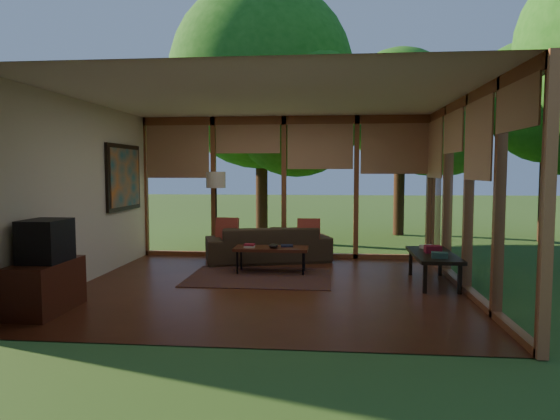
# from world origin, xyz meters

# --- Properties ---
(floor) EXTENTS (5.50, 5.50, 0.00)m
(floor) POSITION_xyz_m (0.00, 0.00, 0.00)
(floor) COLOR #562716
(floor) RESTS_ON ground
(ceiling) EXTENTS (5.50, 5.50, 0.00)m
(ceiling) POSITION_xyz_m (0.00, 0.00, 2.70)
(ceiling) COLOR white
(ceiling) RESTS_ON ground
(wall_left) EXTENTS (0.04, 5.00, 2.70)m
(wall_left) POSITION_xyz_m (-2.75, 0.00, 1.35)
(wall_left) COLOR beige
(wall_left) RESTS_ON ground
(wall_front) EXTENTS (5.50, 0.04, 2.70)m
(wall_front) POSITION_xyz_m (0.00, -2.50, 1.35)
(wall_front) COLOR beige
(wall_front) RESTS_ON ground
(window_wall_back) EXTENTS (5.50, 0.12, 2.70)m
(window_wall_back) POSITION_xyz_m (0.00, 2.50, 1.35)
(window_wall_back) COLOR brown
(window_wall_back) RESTS_ON ground
(window_wall_right) EXTENTS (0.12, 5.00, 2.70)m
(window_wall_right) POSITION_xyz_m (2.75, 0.00, 1.35)
(window_wall_right) COLOR brown
(window_wall_right) RESTS_ON ground
(tree_nw) EXTENTS (4.31, 4.31, 6.02)m
(tree_nw) POSITION_xyz_m (-0.73, 4.75, 3.86)
(tree_nw) COLOR #3C2215
(tree_nw) RESTS_ON ground
(tree_ne) EXTENTS (3.01, 3.01, 4.81)m
(tree_ne) POSITION_xyz_m (2.68, 6.25, 3.29)
(tree_ne) COLOR #3C2215
(tree_ne) RESTS_ON ground
(tree_far) EXTENTS (2.81, 2.81, 4.66)m
(tree_far) POSITION_xyz_m (5.45, 5.19, 3.24)
(tree_far) COLOR #3C2215
(tree_far) RESTS_ON ground
(rug) EXTENTS (2.22, 1.57, 0.01)m
(rug) POSITION_xyz_m (-0.21, 0.61, 0.01)
(rug) COLOR brown
(rug) RESTS_ON floor
(sofa) EXTENTS (2.40, 1.50, 0.65)m
(sofa) POSITION_xyz_m (-0.25, 2.00, 0.33)
(sofa) COLOR #3B2C1D
(sofa) RESTS_ON floor
(pillow_left) EXTENTS (0.41, 0.22, 0.43)m
(pillow_left) POSITION_xyz_m (-1.00, 1.95, 0.59)
(pillow_left) COLOR maroon
(pillow_left) RESTS_ON sofa
(pillow_right) EXTENTS (0.41, 0.22, 0.43)m
(pillow_right) POSITION_xyz_m (0.50, 1.95, 0.59)
(pillow_right) COLOR maroon
(pillow_right) RESTS_ON sofa
(ct_book_lower) EXTENTS (0.19, 0.15, 0.03)m
(ct_book_lower) POSITION_xyz_m (-0.42, 0.92, 0.44)
(ct_book_lower) COLOR beige
(ct_book_lower) RESTS_ON coffee_table
(ct_book_upper) EXTENTS (0.17, 0.13, 0.03)m
(ct_book_upper) POSITION_xyz_m (-0.42, 0.92, 0.47)
(ct_book_upper) COLOR maroon
(ct_book_upper) RESTS_ON coffee_table
(ct_book_side) EXTENTS (0.21, 0.17, 0.03)m
(ct_book_side) POSITION_xyz_m (0.18, 1.05, 0.44)
(ct_book_side) COLOR black
(ct_book_side) RESTS_ON coffee_table
(ct_bowl) EXTENTS (0.16, 0.16, 0.07)m
(ct_bowl) POSITION_xyz_m (-0.02, 0.87, 0.46)
(ct_bowl) COLOR black
(ct_bowl) RESTS_ON coffee_table
(media_cabinet) EXTENTS (0.50, 1.00, 0.60)m
(media_cabinet) POSITION_xyz_m (-2.47, -1.52, 0.30)
(media_cabinet) COLOR #4E2215
(media_cabinet) RESTS_ON floor
(television) EXTENTS (0.45, 0.55, 0.50)m
(television) POSITION_xyz_m (-2.45, -1.52, 0.85)
(television) COLOR black
(television) RESTS_ON media_cabinet
(console_book_a) EXTENTS (0.24, 0.19, 0.08)m
(console_book_a) POSITION_xyz_m (2.40, 0.03, 0.50)
(console_book_a) COLOR #2F5247
(console_book_a) RESTS_ON side_console
(console_book_b) EXTENTS (0.24, 0.18, 0.11)m
(console_book_b) POSITION_xyz_m (2.40, 0.48, 0.51)
(console_book_b) COLOR maroon
(console_book_b) RESTS_ON side_console
(console_book_c) EXTENTS (0.24, 0.21, 0.05)m
(console_book_c) POSITION_xyz_m (2.40, 0.88, 0.48)
(console_book_c) COLOR beige
(console_book_c) RESTS_ON side_console
(floor_lamp) EXTENTS (0.36, 0.36, 1.65)m
(floor_lamp) POSITION_xyz_m (-1.24, 2.09, 1.41)
(floor_lamp) COLOR black
(floor_lamp) RESTS_ON floor
(coffee_table) EXTENTS (1.20, 0.50, 0.43)m
(coffee_table) POSITION_xyz_m (-0.07, 0.97, 0.39)
(coffee_table) COLOR #4E2215
(coffee_table) RESTS_ON floor
(side_console) EXTENTS (0.60, 1.40, 0.46)m
(side_console) POSITION_xyz_m (2.40, 0.43, 0.41)
(side_console) COLOR black
(side_console) RESTS_ON floor
(wall_painting) EXTENTS (0.06, 1.35, 1.15)m
(wall_painting) POSITION_xyz_m (-2.71, 1.40, 1.55)
(wall_painting) COLOR black
(wall_painting) RESTS_ON wall_left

